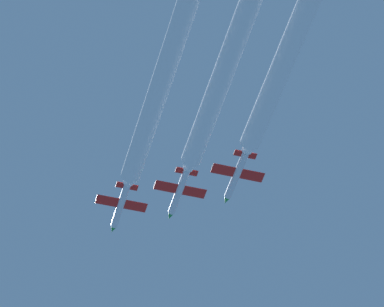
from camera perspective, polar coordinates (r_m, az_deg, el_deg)
jet_lead at (r=203.97m, az=-3.49°, el=-2.57°), size 8.88×12.93×3.11m
jet_second_echelon at (r=199.64m, az=-0.65°, el=-1.89°), size 8.88×12.93×3.11m
jet_third_echelon at (r=195.83m, az=2.15°, el=-1.09°), size 8.88×12.93×3.11m
smoke_trail_lead at (r=185.30m, az=-1.56°, el=3.26°), size 3.31×44.16×3.31m
smoke_trail_second_echelon at (r=180.36m, az=1.81°, el=4.63°), size 3.31×48.36×3.31m
smoke_trail_third_echelon at (r=178.30m, az=4.78°, el=5.21°), size 3.31×44.92×3.31m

